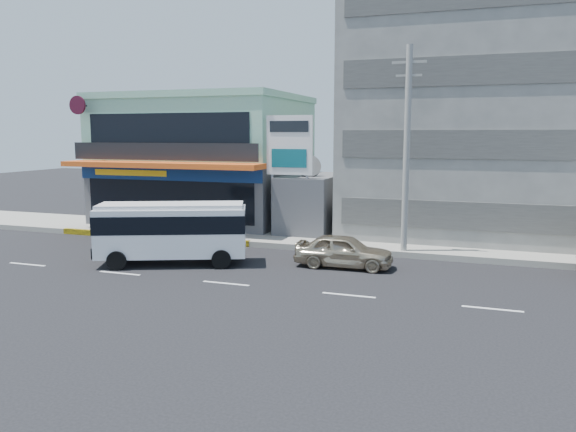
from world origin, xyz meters
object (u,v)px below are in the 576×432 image
at_px(concrete_building, 496,115).
at_px(satellite_dish, 308,175).
at_px(motorcycle_rider, 203,233).
at_px(shop_building, 207,163).
at_px(minibus, 172,228).
at_px(billboard, 290,152).
at_px(sedan, 344,251).
at_px(utility_pole_near, 407,150).

distance_m(concrete_building, satellite_dish, 11.30).
bearing_deg(motorcycle_rider, shop_building, 115.74).
height_order(shop_building, minibus, shop_building).
distance_m(billboard, sedan, 7.75).
bearing_deg(satellite_dish, motorcycle_rider, -133.40).
height_order(concrete_building, minibus, concrete_building).
bearing_deg(concrete_building, minibus, -137.22).
xyz_separation_m(sedan, motorcycle_rider, (-8.13, 2.12, -0.05)).
xyz_separation_m(satellite_dish, utility_pole_near, (6.00, -3.60, 1.57)).
height_order(sedan, motorcycle_rider, motorcycle_rider).
bearing_deg(sedan, satellite_dish, 27.36).
bearing_deg(billboard, satellite_dish, 74.48).
xyz_separation_m(concrete_building, sedan, (-6.23, -10.73, -6.26)).
relative_size(satellite_dish, sedan, 0.34).
bearing_deg(satellite_dish, utility_pole_near, -30.96).
relative_size(shop_building, concrete_building, 0.77).
distance_m(satellite_dish, billboard, 2.31).
bearing_deg(motorcycle_rider, satellite_dish, 46.60).
bearing_deg(utility_pole_near, sedan, -125.47).
xyz_separation_m(concrete_building, utility_pole_near, (-4.00, -7.60, -1.85)).
xyz_separation_m(minibus, sedan, (7.53, 2.00, -0.92)).
xyz_separation_m(shop_building, billboard, (7.50, -4.75, 0.93)).
height_order(billboard, minibus, billboard).
distance_m(sedan, motorcycle_rider, 8.40).
distance_m(concrete_building, sedan, 13.90).
bearing_deg(utility_pole_near, shop_building, 154.94).
bearing_deg(shop_building, concrete_building, 3.35).
distance_m(shop_building, concrete_building, 18.28).
bearing_deg(sedan, billboard, 38.99).
relative_size(concrete_building, satellite_dish, 10.67).
height_order(utility_pole_near, motorcycle_rider, utility_pole_near).
bearing_deg(satellite_dish, concrete_building, 21.80).
relative_size(satellite_dish, minibus, 0.21).
xyz_separation_m(shop_building, sedan, (11.77, -9.68, -3.25)).
bearing_deg(minibus, sedan, 14.87).
bearing_deg(satellite_dish, billboard, -105.52).
bearing_deg(motorcycle_rider, sedan, -14.64).
relative_size(utility_pole_near, motorcycle_rider, 4.77).
distance_m(minibus, sedan, 7.84).
distance_m(satellite_dish, minibus, 9.69).
distance_m(satellite_dish, utility_pole_near, 7.17).
height_order(billboard, sedan, billboard).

